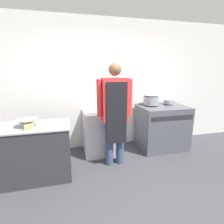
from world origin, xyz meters
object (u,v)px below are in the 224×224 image
(plastic_tub, at_px, (29,127))
(stock_pot, at_px, (151,99))
(stove, at_px, (162,127))
(person_cook, at_px, (115,110))
(mixing_bowl, at_px, (27,123))
(fridge_unit, at_px, (101,132))
(sauce_pot, at_px, (168,102))

(plastic_tub, xyz_separation_m, stock_pot, (2.28, 0.82, 0.17))
(stove, height_order, plastic_tub, stove)
(stove, bearing_deg, plastic_tub, -164.59)
(stove, xyz_separation_m, plastic_tub, (-2.50, -0.69, 0.43))
(stove, bearing_deg, person_cook, -159.54)
(mixing_bowl, bearing_deg, plastic_tub, -70.42)
(stove, height_order, fridge_unit, stove)
(mixing_bowl, relative_size, sauce_pot, 1.56)
(stock_pot, bearing_deg, plastic_tub, -160.18)
(mixing_bowl, height_order, sauce_pot, sauce_pot)
(stove, distance_m, plastic_tub, 2.63)
(person_cook, relative_size, plastic_tub, 16.84)
(fridge_unit, xyz_separation_m, person_cook, (0.15, -0.52, 0.58))
(fridge_unit, xyz_separation_m, sauce_pot, (1.52, 0.05, 0.55))
(plastic_tub, distance_m, sauce_pot, 2.82)
(stove, relative_size, mixing_bowl, 3.16)
(fridge_unit, bearing_deg, stock_pot, 2.79)
(stock_pot, bearing_deg, person_cook, -149.10)
(stove, bearing_deg, sauce_pot, 33.49)
(mixing_bowl, bearing_deg, person_cook, 4.48)
(stock_pot, bearing_deg, fridge_unit, -177.21)
(fridge_unit, bearing_deg, plastic_tub, -146.84)
(sauce_pot, bearing_deg, plastic_tub, -163.09)
(fridge_unit, relative_size, plastic_tub, 8.25)
(mixing_bowl, height_order, stock_pot, stock_pot)
(stove, distance_m, person_cook, 1.37)
(stove, bearing_deg, stock_pot, 149.54)
(stove, bearing_deg, fridge_unit, 176.64)
(fridge_unit, distance_m, sauce_pot, 1.62)
(person_cook, bearing_deg, mixing_bowl, -175.52)
(stove, distance_m, mixing_bowl, 2.65)
(person_cook, xyz_separation_m, sauce_pot, (1.38, 0.57, -0.03))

